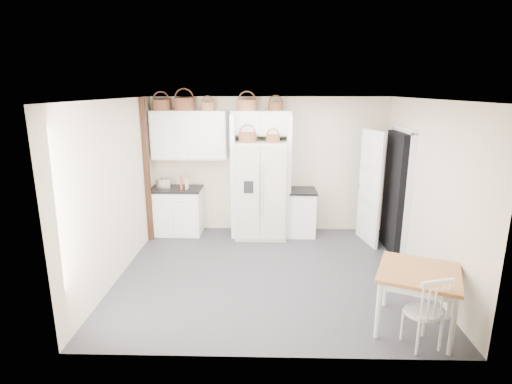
{
  "coord_description": "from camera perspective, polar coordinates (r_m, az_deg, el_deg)",
  "views": [
    {
      "loc": [
        -0.06,
        -5.63,
        2.74
      ],
      "look_at": [
        -0.21,
        0.4,
        1.18
      ],
      "focal_mm": 28.0,
      "sensor_mm": 36.0,
      "label": 1
    }
  ],
  "objects": [
    {
      "name": "base_cab_left",
      "position": [
        7.87,
        -11.22,
        -2.77
      ],
      "size": [
        0.94,
        0.59,
        0.87
      ],
      "primitive_type": "cube",
      "color": "white",
      "rests_on": "floor"
    },
    {
      "name": "basket_upper_a",
      "position": [
        7.71,
        -13.37,
        11.98
      ],
      "size": [
        0.34,
        0.34,
        0.19
      ],
      "primitive_type": "cylinder",
      "color": "brown",
      "rests_on": "upper_cabinet"
    },
    {
      "name": "basket_bridge_b",
      "position": [
        7.47,
        2.83,
        12.13
      ],
      "size": [
        0.27,
        0.27,
        0.16
      ],
      "primitive_type": "cylinder",
      "color": "brown",
      "rests_on": "bridge_cabinet"
    },
    {
      "name": "doorway_void",
      "position": [
        7.2,
        19.36,
        -0.08
      ],
      "size": [
        0.18,
        0.85,
        2.05
      ],
      "primitive_type": "cube",
      "color": "black",
      "rests_on": "floor"
    },
    {
      "name": "dining_table",
      "position": [
        5.15,
        21.92,
        -14.08
      ],
      "size": [
        1.14,
        1.14,
        0.73
      ],
      "primitive_type": "cube",
      "rotation": [
        0.0,
        0.0,
        -0.4
      ],
      "color": "#9B582E",
      "rests_on": "floor"
    },
    {
      "name": "cookbook_red",
      "position": [
        7.61,
        -10.64,
        1.38
      ],
      "size": [
        0.07,
        0.18,
        0.26
      ],
      "primitive_type": "cube",
      "rotation": [
        0.0,
        0.0,
        0.19
      ],
      "color": "#BB3B26",
      "rests_on": "counter_left"
    },
    {
      "name": "basket_upper_b",
      "position": [
        7.62,
        -10.2,
        12.24
      ],
      "size": [
        0.39,
        0.39,
        0.23
      ],
      "primitive_type": "cylinder",
      "color": "brown",
      "rests_on": "upper_cabinet"
    },
    {
      "name": "trim_post",
      "position": [
        7.44,
        -15.32,
        2.86
      ],
      "size": [
        0.09,
        0.09,
        2.6
      ],
      "primitive_type": "cube",
      "color": "#442712",
      "rests_on": "floor"
    },
    {
      "name": "door_slab",
      "position": [
        7.41,
        15.94,
        0.59
      ],
      "size": [
        0.21,
        0.79,
        2.05
      ],
      "primitive_type": "cube",
      "rotation": [
        0.0,
        0.0,
        -1.36
      ],
      "color": "white",
      "rests_on": "floor"
    },
    {
      "name": "wall_left",
      "position": [
        6.21,
        -19.26,
        0.31
      ],
      "size": [
        0.0,
        4.0,
        4.0
      ],
      "primitive_type": "plane",
      "rotation": [
        1.57,
        0.0,
        1.57
      ],
      "color": "beige",
      "rests_on": "floor"
    },
    {
      "name": "basket_upper_c",
      "position": [
        7.54,
        -6.92,
        12.04
      ],
      "size": [
        0.26,
        0.26,
        0.15
      ],
      "primitive_type": "cylinder",
      "color": "#A3653E",
      "rests_on": "upper_cabinet"
    },
    {
      "name": "bridge_cabinet",
      "position": [
        7.49,
        0.76,
        9.83
      ],
      "size": [
        1.12,
        0.34,
        0.45
      ],
      "primitive_type": "cube",
      "color": "white",
      "rests_on": "wall_back"
    },
    {
      "name": "floor",
      "position": [
        6.26,
        1.88,
        -11.42
      ],
      "size": [
        4.5,
        4.5,
        0.0
      ],
      "primitive_type": "plane",
      "color": "#3C3C40",
      "rests_on": "ground"
    },
    {
      "name": "basket_fridge_b",
      "position": [
        7.21,
        2.42,
        7.65
      ],
      "size": [
        0.25,
        0.25,
        0.13
      ],
      "primitive_type": "cylinder",
      "color": "brown",
      "rests_on": "refrigerator"
    },
    {
      "name": "counter_left",
      "position": [
        7.75,
        -11.39,
        0.44
      ],
      "size": [
        0.98,
        0.63,
        0.04
      ],
      "primitive_type": "cube",
      "color": "black",
      "rests_on": "base_cab_left"
    },
    {
      "name": "wall_back",
      "position": [
        7.76,
        1.87,
        3.84
      ],
      "size": [
        4.5,
        0.0,
        4.5
      ],
      "primitive_type": "plane",
      "rotation": [
        1.57,
        0.0,
        0.0
      ],
      "color": "beige",
      "rests_on": "floor"
    },
    {
      "name": "fridge_panel_right",
      "position": [
        7.51,
        4.62,
        2.27
      ],
      "size": [
        0.08,
        0.6,
        2.3
      ],
      "primitive_type": "cube",
      "color": "white",
      "rests_on": "floor"
    },
    {
      "name": "base_cab_right",
      "position": [
        7.72,
        6.55,
        -3.02
      ],
      "size": [
        0.48,
        0.58,
        0.85
      ],
      "primitive_type": "cube",
      "color": "white",
      "rests_on": "floor"
    },
    {
      "name": "counter_right",
      "position": [
        7.6,
        6.65,
        0.17
      ],
      "size": [
        0.52,
        0.62,
        0.04
      ],
      "primitive_type": "cube",
      "color": "black",
      "rests_on": "base_cab_right"
    },
    {
      "name": "windsor_chair",
      "position": [
        4.84,
        22.77,
        -15.51
      ],
      "size": [
        0.48,
        0.46,
        0.82
      ],
      "primitive_type": "cube",
      "rotation": [
        0.0,
        0.0,
        0.28
      ],
      "color": "white",
      "rests_on": "floor"
    },
    {
      "name": "fridge_panel_left",
      "position": [
        7.52,
        -3.17,
        2.32
      ],
      "size": [
        0.08,
        0.6,
        2.3
      ],
      "primitive_type": "cube",
      "color": "white",
      "rests_on": "floor"
    },
    {
      "name": "refrigerator",
      "position": [
        7.48,
        0.71,
        0.35
      ],
      "size": [
        0.94,
        0.75,
        1.81
      ],
      "primitive_type": "cube",
      "color": "beige",
      "rests_on": "floor"
    },
    {
      "name": "toaster",
      "position": [
        7.72,
        -12.99,
        1.15
      ],
      "size": [
        0.28,
        0.17,
        0.19
      ],
      "primitive_type": "cube",
      "rotation": [
        0.0,
        0.0,
        -0.05
      ],
      "color": "silver",
      "rests_on": "counter_left"
    },
    {
      "name": "upper_cabinet",
      "position": [
        7.64,
        -9.52,
        8.03
      ],
      "size": [
        1.4,
        0.34,
        0.9
      ],
      "primitive_type": "cube",
      "color": "white",
      "rests_on": "wall_back"
    },
    {
      "name": "wall_right",
      "position": [
        6.25,
        23.08,
        0.04
      ],
      "size": [
        0.0,
        4.0,
        4.0
      ],
      "primitive_type": "plane",
      "rotation": [
        1.57,
        0.0,
        -1.57
      ],
      "color": "beige",
      "rests_on": "floor"
    },
    {
      "name": "cookbook_cream",
      "position": [
        7.6,
        -9.83,
        1.21
      ],
      "size": [
        0.05,
        0.14,
        0.21
      ],
      "primitive_type": "cube",
      "rotation": [
        0.0,
        0.0,
        -0.1
      ],
      "color": "beige",
      "rests_on": "counter_left"
    },
    {
      "name": "basket_bridge_a",
      "position": [
        7.47,
        -1.3,
        12.3
      ],
      "size": [
        0.35,
        0.35,
        0.2
      ],
      "primitive_type": "cylinder",
      "color": "#A3653E",
      "rests_on": "bridge_cabinet"
    },
    {
      "name": "ceiling",
      "position": [
        5.63,
        2.1,
        13.11
      ],
      "size": [
        4.5,
        4.5,
        0.0
      ],
      "primitive_type": "plane",
      "color": "white",
      "rests_on": "wall_back"
    },
    {
      "name": "basket_fridge_a",
      "position": [
        7.21,
        -1.22,
        7.81
      ],
      "size": [
        0.32,
        0.32,
        0.17
      ],
      "primitive_type": "cylinder",
      "color": "brown",
      "rests_on": "refrigerator"
    }
  ]
}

